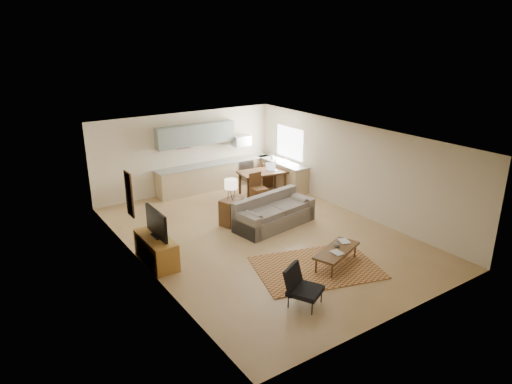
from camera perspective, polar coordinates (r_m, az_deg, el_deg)
room at (r=11.84m, az=0.81°, el=0.52°), size 9.00×9.00×9.00m
kitchen_counter_back at (r=15.95m, az=-5.13°, el=2.08°), size 4.26×0.64×0.92m
kitchen_counter_right at (r=16.06m, az=3.28°, el=2.25°), size 0.64×2.26×0.92m
kitchen_range at (r=16.49m, az=-1.78°, el=2.69°), size 0.62×0.62×0.90m
kitchen_microwave at (r=16.22m, az=-1.86°, el=6.43°), size 0.62×0.40×0.35m
upper_cabinets at (r=15.44m, az=-7.52°, el=7.13°), size 2.80×0.34×0.70m
window_right at (r=15.96m, az=4.22°, el=6.17°), size 0.02×1.40×1.05m
wall_art_left at (r=11.19m, az=-15.53°, el=-0.27°), size 0.06×0.42×1.10m
triptych at (r=15.43m, az=-9.06°, el=6.29°), size 1.70×0.04×0.50m
rug at (r=10.82m, az=7.55°, el=-9.33°), size 3.21×2.63×0.02m
sofa at (r=12.77m, az=2.33°, el=-2.47°), size 2.61×1.45×0.86m
coffee_table at (r=10.90m, az=10.00°, el=-8.03°), size 1.50×1.00×0.42m
book_a at (r=10.56m, az=9.66°, el=-7.63°), size 0.24×0.31×0.03m
book_b at (r=11.17m, az=10.44°, el=-6.14°), size 0.41×0.45×0.02m
vase at (r=10.89m, az=10.08°, el=-6.40°), size 0.21×0.21×0.16m
armchair at (r=9.26m, az=6.21°, el=-11.75°), size 0.95×0.95×0.81m
tv_credenza at (r=11.06m, az=-12.37°, el=-7.08°), size 0.56×1.45×0.67m
tv at (r=10.80m, az=-12.35°, el=-3.83°), size 0.11×1.11×0.67m
console_table at (r=12.91m, az=-3.07°, el=-2.49°), size 0.75×0.62×0.75m
table_lamp at (r=12.67m, az=-3.12°, el=0.36°), size 0.47×0.47×0.60m
dining_table at (r=15.33m, az=0.80°, el=1.20°), size 1.68×1.11×0.80m
dining_chair_near at (r=14.53m, az=0.34°, el=0.49°), size 0.46×0.48×0.96m
dining_chair_far at (r=16.09m, az=1.22°, el=2.29°), size 0.51×0.52×0.91m
laptop at (r=15.27m, az=2.01°, el=3.17°), size 0.39×0.32×0.25m
soap_bottle at (r=16.19m, az=2.10°, el=4.45°), size 0.12×0.12×0.19m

